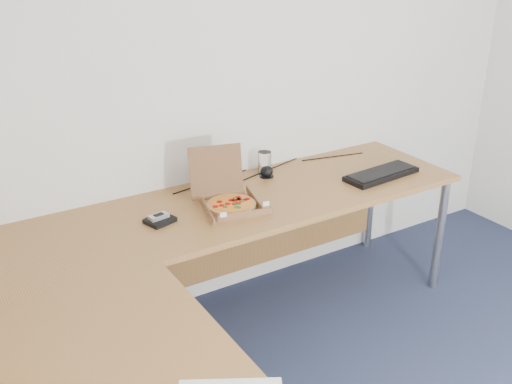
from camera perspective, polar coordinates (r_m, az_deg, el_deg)
desk at (r=2.54m, az=-3.61°, el=-6.63°), size 2.50×2.20×0.73m
pizza_box at (r=2.93m, az=-2.53°, el=-0.88°), size 0.27×0.31×0.27m
drinking_glass at (r=3.32m, az=0.82°, el=2.78°), size 0.07×0.07×0.13m
keyboard at (r=3.37m, az=11.90°, el=1.68°), size 0.46×0.19×0.03m
wallet at (r=2.82m, az=-9.17°, el=-2.69°), size 0.15×0.14×0.02m
phone at (r=2.81m, az=-9.29°, el=-2.32°), size 0.10×0.06×0.02m
dome_speaker at (r=3.29m, az=1.02°, el=2.03°), size 0.08×0.08×0.07m
cable_bundle at (r=3.39m, az=1.12°, el=2.11°), size 0.60×0.12×0.01m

